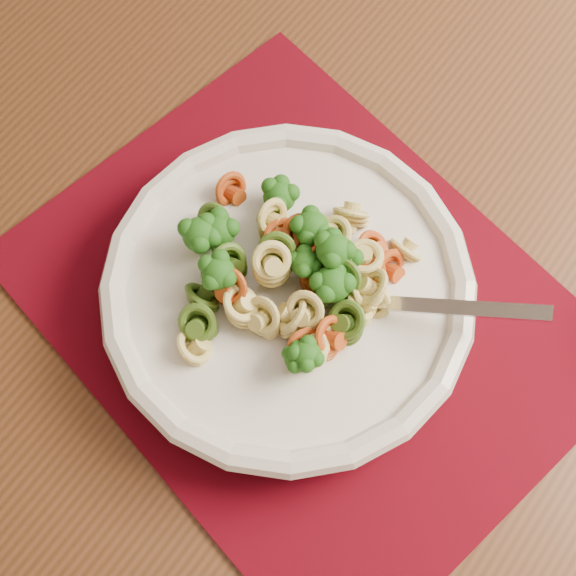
% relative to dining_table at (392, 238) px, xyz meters
% --- Properties ---
extents(dining_table, '(1.71, 1.39, 0.77)m').
position_rel_dining_table_xyz_m(dining_table, '(0.00, 0.00, 0.00)').
color(dining_table, '#532D17').
rests_on(dining_table, ground).
extents(placemat, '(0.53, 0.49, 0.00)m').
position_rel_dining_table_xyz_m(placemat, '(-0.05, -0.13, 0.10)').
color(placemat, '#57030C').
rests_on(placemat, dining_table).
extents(pasta_bowl, '(0.28, 0.28, 0.05)m').
position_rel_dining_table_xyz_m(pasta_bowl, '(-0.06, -0.13, 0.13)').
color(pasta_bowl, silver).
rests_on(pasta_bowl, placemat).
extents(pasta_broccoli_heap, '(0.23, 0.23, 0.06)m').
position_rel_dining_table_xyz_m(pasta_broccoli_heap, '(-0.06, -0.13, 0.15)').
color(pasta_broccoli_heap, tan).
rests_on(pasta_broccoli_heap, pasta_bowl).
extents(fork, '(0.18, 0.04, 0.08)m').
position_rel_dining_table_xyz_m(fork, '(-0.01, -0.13, 0.15)').
color(fork, silver).
rests_on(fork, pasta_bowl).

